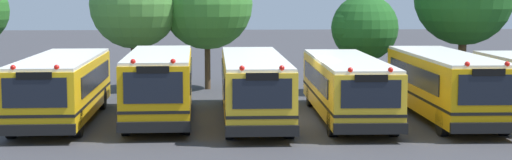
% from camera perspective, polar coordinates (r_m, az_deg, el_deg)
% --- Properties ---
extents(ground_plane, '(160.00, 160.00, 0.00)m').
position_cam_1_polar(ground_plane, '(30.41, 3.42, -2.97)').
color(ground_plane, '#38383D').
extents(school_bus_0, '(2.71, 10.01, 2.65)m').
position_cam_1_polar(school_bus_0, '(30.74, -14.24, -0.43)').
color(school_bus_0, yellow).
rests_on(school_bus_0, ground_plane).
extents(school_bus_1, '(2.62, 9.26, 2.80)m').
position_cam_1_polar(school_bus_1, '(30.19, -7.17, -0.27)').
color(school_bus_1, '#EAA80C').
rests_on(school_bus_1, ground_plane).
extents(school_bus_2, '(2.49, 11.28, 2.65)m').
position_cam_1_polar(school_bus_2, '(30.24, -0.18, -0.34)').
color(school_bus_2, yellow).
rests_on(school_bus_2, ground_plane).
extents(school_bus_3, '(2.76, 10.79, 2.55)m').
position_cam_1_polar(school_bus_3, '(30.63, 6.76, -0.40)').
color(school_bus_3, yellow).
rests_on(school_bus_3, ground_plane).
extents(school_bus_4, '(2.71, 10.35, 2.73)m').
position_cam_1_polar(school_bus_4, '(31.25, 13.85, -0.24)').
color(school_bus_4, '#EAA80C').
rests_on(school_bus_4, ground_plane).
extents(tree_1, '(4.57, 4.57, 6.75)m').
position_cam_1_polar(tree_1, '(39.71, -9.21, 5.62)').
color(tree_1, '#4C3823').
rests_on(tree_1, ground_plane).
extents(tree_2, '(4.74, 4.74, 6.83)m').
position_cam_1_polar(tree_2, '(40.13, -3.87, 5.62)').
color(tree_2, '#4C3823').
rests_on(tree_2, ground_plane).
extents(tree_3, '(3.39, 3.33, 4.96)m').
position_cam_1_polar(tree_3, '(38.53, 7.90, 3.85)').
color(tree_3, '#4C3823').
rests_on(tree_3, ground_plane).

